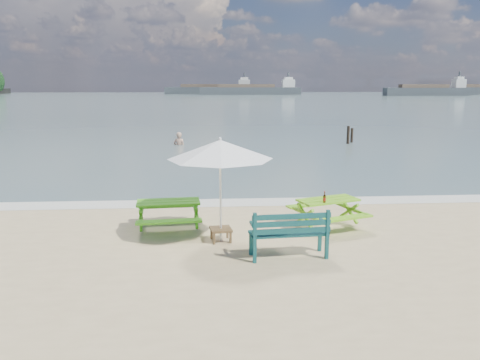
{
  "coord_description": "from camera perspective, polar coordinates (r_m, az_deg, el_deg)",
  "views": [
    {
      "loc": [
        -0.83,
        -8.4,
        3.38
      ],
      "look_at": [
        -0.07,
        3.0,
        1.0
      ],
      "focal_mm": 35.0,
      "sensor_mm": 36.0,
      "label": 1
    }
  ],
  "objects": [
    {
      "name": "mooring_pilings",
      "position": [
        27.38,
        13.22,
        5.15
      ],
      "size": [
        0.56,
        0.76,
        1.21
      ],
      "color": "black",
      "rests_on": "ground"
    },
    {
      "name": "patio_umbrella",
      "position": [
        9.81,
        -2.44,
        3.74
      ],
      "size": [
        2.55,
        2.55,
        2.22
      ],
      "color": "silver",
      "rests_on": "ground"
    },
    {
      "name": "sea",
      "position": [
        93.46,
        -3.37,
        9.68
      ],
      "size": [
        300.0,
        300.0,
        0.0
      ],
      "primitive_type": "plane",
      "color": "slate",
      "rests_on": "ground"
    },
    {
      "name": "beer_bottle",
      "position": [
        10.91,
        10.25,
        -2.28
      ],
      "size": [
        0.07,
        0.07,
        0.26
      ],
      "color": "brown",
      "rests_on": "picnic_table_right"
    },
    {
      "name": "cargo_ships",
      "position": [
        139.08,
        11.17,
        10.65
      ],
      "size": [
        104.25,
        26.86,
        4.4
      ],
      "color": "#393F44",
      "rests_on": "ground"
    },
    {
      "name": "picnic_table_right",
      "position": [
        11.36,
        10.64,
        -4.03
      ],
      "size": [
        1.86,
        1.96,
        0.68
      ],
      "color": "#6DB61B",
      "rests_on": "ground"
    },
    {
      "name": "park_bench",
      "position": [
        9.35,
        5.91,
        -7.58
      ],
      "size": [
        1.57,
        0.64,
        0.94
      ],
      "color": "#0F3F40",
      "rests_on": "ground"
    },
    {
      "name": "swimmer",
      "position": [
        26.28,
        -7.4,
        3.85
      ],
      "size": [
        0.76,
        0.61,
        1.83
      ],
      "color": "tan",
      "rests_on": "ground"
    },
    {
      "name": "side_table",
      "position": [
        10.23,
        -2.35,
        -6.63
      ],
      "size": [
        0.51,
        0.51,
        0.29
      ],
      "color": "brown",
      "rests_on": "ground"
    },
    {
      "name": "picnic_table_left",
      "position": [
        11.07,
        -8.67,
        -4.35
      ],
      "size": [
        1.58,
        1.73,
        0.69
      ],
      "color": "#42A418",
      "rests_on": "ground"
    },
    {
      "name": "foam_strip",
      "position": [
        13.45,
        -0.16,
        -2.75
      ],
      "size": [
        22.0,
        0.9,
        0.01
      ],
      "primitive_type": "cube",
      "color": "silver",
      "rests_on": "ground"
    }
  ]
}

